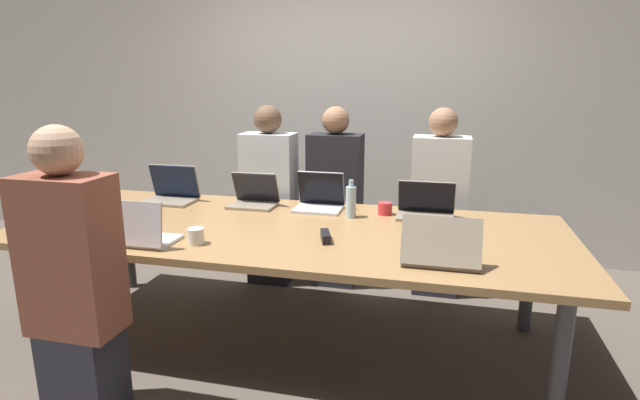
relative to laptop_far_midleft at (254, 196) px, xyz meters
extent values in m
plane|color=brown|center=(0.37, -0.42, -0.79)|extent=(24.00, 24.00, 0.00)
cube|color=beige|center=(0.37, 1.36, 0.61)|extent=(12.00, 0.06, 2.80)
cube|color=#9E7547|center=(0.37, -0.42, -0.09)|extent=(3.22, 1.29, 0.04)
cylinder|color=#4C4C51|center=(-1.06, -0.89, -0.45)|extent=(0.08, 0.08, 0.68)
cylinder|color=#4C4C51|center=(1.80, -0.89, -0.45)|extent=(0.08, 0.08, 0.68)
cylinder|color=#4C4C51|center=(-1.06, 0.04, -0.45)|extent=(0.08, 0.08, 0.68)
cylinder|color=#4C4C51|center=(1.80, 0.04, -0.45)|extent=(0.08, 0.08, 0.68)
cube|color=gray|center=(0.00, -0.04, -0.06)|extent=(0.31, 0.22, 0.02)
cube|color=gray|center=(0.00, 0.04, 0.06)|extent=(0.32, 0.09, 0.21)
cube|color=black|center=(0.00, 0.03, 0.05)|extent=(0.31, 0.09, 0.21)
cube|color=#2D2D38|center=(-0.04, 0.43, -0.56)|extent=(0.32, 0.24, 0.45)
cube|color=silver|center=(-0.04, 0.43, 0.02)|extent=(0.40, 0.24, 0.72)
sphere|color=brown|center=(-0.04, 0.43, 0.49)|extent=(0.21, 0.21, 0.21)
cube|color=gray|center=(1.25, -0.80, -0.06)|extent=(0.35, 0.23, 0.02)
cube|color=gray|center=(1.25, -0.87, 0.06)|extent=(0.36, 0.11, 0.21)
cube|color=black|center=(1.25, -0.86, 0.06)|extent=(0.35, 0.10, 0.21)
cube|color=silver|center=(-0.30, -0.87, -0.06)|extent=(0.35, 0.23, 0.02)
cube|color=silver|center=(-0.30, -0.98, 0.07)|extent=(0.36, 0.04, 0.23)
cube|color=black|center=(-0.30, -0.97, 0.07)|extent=(0.35, 0.04, 0.23)
cube|color=#2D2D38|center=(-0.34, -1.35, -0.56)|extent=(0.32, 0.24, 0.45)
cube|color=brown|center=(-0.34, -1.35, 0.02)|extent=(0.40, 0.24, 0.72)
sphere|color=tan|center=(-0.34, -1.35, 0.49)|extent=(0.22, 0.22, 0.22)
cylinder|color=white|center=(0.00, -0.83, -0.02)|extent=(0.09, 0.09, 0.09)
cube|color=gray|center=(-0.61, -0.06, -0.06)|extent=(0.35, 0.24, 0.02)
cube|color=gray|center=(-0.61, 0.04, 0.07)|extent=(0.36, 0.07, 0.24)
cube|color=#0F1933|center=(-0.61, 0.02, 0.07)|extent=(0.35, 0.07, 0.23)
cube|color=gray|center=(1.15, -0.06, -0.06)|extent=(0.34, 0.21, 0.02)
cube|color=gray|center=(1.15, 0.03, 0.06)|extent=(0.35, 0.07, 0.21)
cube|color=black|center=(1.15, 0.02, 0.05)|extent=(0.34, 0.07, 0.20)
cube|color=#2D2D38|center=(1.23, 0.52, -0.56)|extent=(0.32, 0.24, 0.45)
cube|color=silver|center=(1.23, 0.52, 0.02)|extent=(0.40, 0.24, 0.72)
sphere|color=#9E7051|center=(1.23, 0.52, 0.49)|extent=(0.20, 0.20, 0.20)
cylinder|color=red|center=(0.90, -0.01, -0.03)|extent=(0.09, 0.09, 0.08)
cube|color=silver|center=(0.46, -0.02, -0.06)|extent=(0.31, 0.23, 0.02)
cube|color=silver|center=(0.46, 0.07, 0.07)|extent=(0.31, 0.08, 0.23)
cube|color=black|center=(0.46, 0.06, 0.06)|extent=(0.31, 0.08, 0.23)
cube|color=#2D2D38|center=(0.46, 0.50, -0.56)|extent=(0.32, 0.24, 0.45)
cube|color=#232328|center=(0.46, 0.50, 0.02)|extent=(0.40, 0.24, 0.72)
sphere|color=#9E7051|center=(0.46, 0.50, 0.48)|extent=(0.20, 0.20, 0.20)
cylinder|color=#ADD1E0|center=(0.69, -0.13, 0.03)|extent=(0.07, 0.07, 0.20)
cylinder|color=#ADD1E0|center=(0.69, -0.13, 0.15)|extent=(0.03, 0.03, 0.04)
cube|color=black|center=(0.65, -0.62, -0.04)|extent=(0.09, 0.16, 0.05)
camera|label=1|loc=(1.23, -3.11, 0.79)|focal=28.00mm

